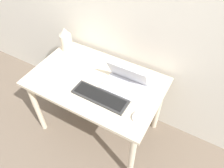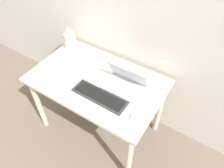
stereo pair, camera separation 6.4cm
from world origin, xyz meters
name	(u,v)px [view 1 (the left image)]	position (x,y,z in m)	size (l,w,h in m)	color
ground_plane	(80,153)	(0.00, 0.00, 0.00)	(12.00, 12.00, 0.00)	#6B5B4C
desk	(96,88)	(0.00, 0.35, 0.61)	(1.11, 0.69, 0.70)	beige
laptop	(125,82)	(0.24, 0.41, 0.75)	(0.33, 0.21, 0.21)	silver
keyboard	(100,97)	(0.13, 0.21, 0.71)	(0.45, 0.15, 0.02)	#2D2D2D
mouse	(137,116)	(0.45, 0.18, 0.72)	(0.07, 0.09, 0.03)	silver
vase	(66,39)	(-0.47, 0.57, 0.82)	(0.11, 0.11, 0.23)	beige
mp3_player	(116,92)	(0.21, 0.32, 0.71)	(0.05, 0.07, 0.01)	red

